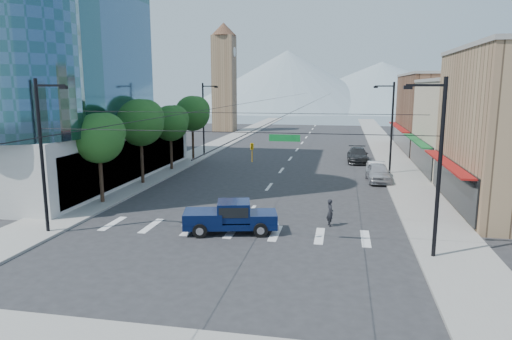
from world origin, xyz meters
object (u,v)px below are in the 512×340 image
object	(u,v)px
parked_car_near	(378,173)
parked_car_far	(358,155)
pickup_truck	(230,216)
pedestrian	(330,213)
parked_car_mid	(377,170)

from	to	relation	value
parked_car_near	parked_car_far	xyz separation A→B (m)	(-1.52, 10.95, -0.02)
parked_car_near	parked_car_far	bearing A→B (deg)	94.50
pickup_truck	parked_car_far	world-z (taller)	pickup_truck
pickup_truck	parked_car_near	bearing A→B (deg)	47.19
pedestrian	parked_car_mid	distance (m)	16.71
parked_car_mid	pedestrian	bearing A→B (deg)	-105.86
pickup_truck	parked_car_mid	size ratio (longest dim) A/B	1.29
parked_car_near	parked_car_mid	xyz separation A→B (m)	(0.00, 1.87, -0.10)
parked_car_far	pedestrian	bearing A→B (deg)	-95.88
pickup_truck	parked_car_near	distance (m)	19.38
pedestrian	parked_car_mid	size ratio (longest dim) A/B	0.38
pickup_truck	parked_car_far	size ratio (longest dim) A/B	1.03
parked_car_near	parked_car_mid	world-z (taller)	parked_car_near
pickup_truck	parked_car_mid	world-z (taller)	pickup_truck
parked_car_near	parked_car_far	size ratio (longest dim) A/B	0.88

